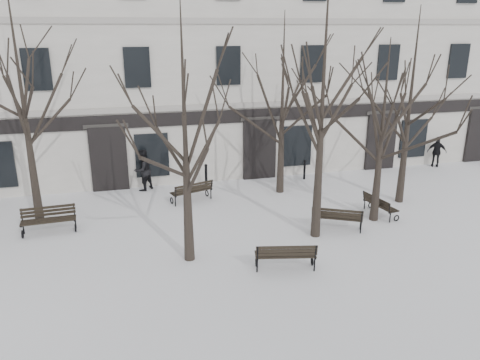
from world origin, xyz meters
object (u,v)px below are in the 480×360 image
object	(u,v)px
bench_2	(337,217)
bench_4	(192,191)
tree_2	(324,72)
bench_5	(379,205)
tree_3	(384,111)
bench_1	(286,255)
tree_1	(184,107)
bench_3	(49,219)

from	to	relation	value
bench_2	bench_4	xyz separation A→B (m)	(-4.64, 4.19, -0.01)
tree_2	bench_5	size ratio (longest dim) A/B	5.47
tree_3	bench_1	xyz separation A→B (m)	(-4.61, -2.84, -3.70)
tree_3	bench_4	distance (m)	8.29
bench_2	bench_1	bearing A→B (deg)	67.51
bench_1	bench_5	distance (m)	5.97
tree_3	bench_2	bearing A→B (deg)	-164.23
tree_1	tree_3	xyz separation A→B (m)	(7.33, 1.43, -0.65)
bench_4	bench_1	bearing A→B (deg)	87.15
tree_2	bench_3	bearing A→B (deg)	163.78
tree_3	bench_2	world-z (taller)	tree_3
tree_1	bench_1	distance (m)	5.32
tree_1	bench_5	size ratio (longest dim) A/B	4.67
bench_2	tree_3	bearing A→B (deg)	-136.43
tree_1	bench_4	size ratio (longest dim) A/B	4.16
bench_1	bench_3	size ratio (longest dim) A/B	1.01
bench_1	bench_3	xyz separation A→B (m)	(-7.28, 4.72, 0.01)
tree_3	bench_2	distance (m)	4.15
bench_1	bench_4	xyz separation A→B (m)	(-1.83, 6.52, -0.02)
tree_2	bench_4	distance (m)	7.79
bench_2	bench_5	bearing A→B (deg)	-130.86
bench_5	bench_3	bearing A→B (deg)	73.57
tree_1	bench_3	size ratio (longest dim) A/B	4.09
bench_5	bench_2	bearing A→B (deg)	101.92
tree_2	bench_3	world-z (taller)	tree_2
tree_2	bench_2	distance (m)	5.29
tree_2	bench_3	size ratio (longest dim) A/B	4.80
bench_1	bench_2	xyz separation A→B (m)	(2.81, 2.33, -0.01)
tree_2	bench_1	world-z (taller)	tree_2
tree_1	tree_3	distance (m)	7.49
tree_2	bench_3	distance (m)	10.84
bench_5	tree_1	bearing A→B (deg)	93.60
tree_3	bench_5	bearing A→B (deg)	40.30
bench_2	bench_4	world-z (taller)	bench_2
tree_3	bench_1	world-z (taller)	tree_3
tree_1	bench_4	bearing A→B (deg)	80.14
bench_1	bench_4	distance (m)	6.77
tree_1	tree_3	size ratio (longest dim) A/B	1.15
bench_3	bench_5	bearing A→B (deg)	-10.36
tree_1	bench_4	xyz separation A→B (m)	(0.89, 5.11, -4.37)
tree_2	bench_1	xyz separation A→B (m)	(-1.86, -2.05, -5.19)
bench_2	bench_3	world-z (taller)	bench_3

